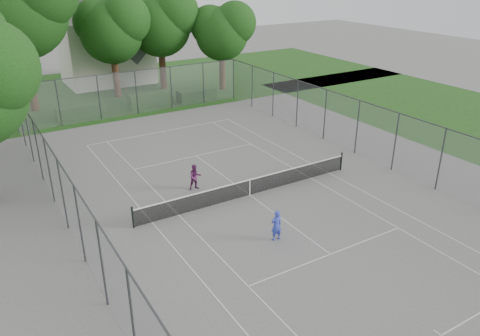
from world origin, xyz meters
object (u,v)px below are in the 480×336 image
tennis_net (250,187)px  house (105,41)px  girl_player (276,225)px  woman_player (195,177)px

tennis_net → house: house is taller
tennis_net → house: (1.28, 29.08, 3.61)m
tennis_net → girl_player: size_ratio=8.85×
house → woman_player: house is taller
girl_player → woman_player: size_ratio=1.01×
house → girl_player: house is taller
girl_player → house: bearing=-91.8°
house → girl_player: size_ratio=7.03×
woman_player → tennis_net: bearing=-39.0°
tennis_net → house: size_ratio=1.26×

